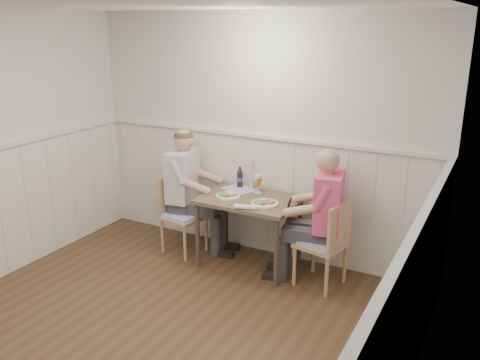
{
  "coord_description": "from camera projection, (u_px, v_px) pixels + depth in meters",
  "views": [
    {
      "loc": [
        2.36,
        -2.54,
        2.5
      ],
      "look_at": [
        0.11,
        1.64,
        1.0
      ],
      "focal_mm": 38.0,
      "sensor_mm": 36.0,
      "label": 1
    }
  ],
  "objects": [
    {
      "name": "plate_diner",
      "position": [
        227.0,
        195.0,
        5.26
      ],
      "size": [
        0.26,
        0.26,
        0.06
      ],
      "color": "white",
      "rests_on": "dining_table"
    },
    {
      "name": "wainscot",
      "position": [
        176.0,
        243.0,
        4.32
      ],
      "size": [
        4.0,
        4.49,
        1.34
      ],
      "color": "silver",
      "rests_on": "ground"
    },
    {
      "name": "diner_cream",
      "position": [
        187.0,
        199.0,
        5.68
      ],
      "size": [
        0.7,
        0.5,
        1.4
      ],
      "color": "#3F3F47",
      "rests_on": "ground"
    },
    {
      "name": "chair_right",
      "position": [
        326.0,
        241.0,
        4.86
      ],
      "size": [
        0.49,
        0.49,
        0.88
      ],
      "color": "tan",
      "rests_on": "ground"
    },
    {
      "name": "dining_table",
      "position": [
        249.0,
        207.0,
        5.25
      ],
      "size": [
        1.0,
        0.7,
        0.75
      ],
      "color": "brown",
      "rests_on": "ground"
    },
    {
      "name": "chair_left",
      "position": [
        180.0,
        212.0,
        5.64
      ],
      "size": [
        0.47,
        0.47,
        0.86
      ],
      "color": "tan",
      "rests_on": "ground"
    },
    {
      "name": "room_shell",
      "position": [
        113.0,
        169.0,
        3.5
      ],
      "size": [
        4.04,
        4.54,
        2.6
      ],
      "color": "silver",
      "rests_on": "ground"
    },
    {
      "name": "beer_bottle",
      "position": [
        240.0,
        178.0,
        5.53
      ],
      "size": [
        0.07,
        0.07,
        0.23
      ],
      "color": "black",
      "rests_on": "dining_table"
    },
    {
      "name": "ground_plane",
      "position": [
        128.0,
        356.0,
        3.95
      ],
      "size": [
        4.5,
        4.5,
        0.0
      ],
      "primitive_type": "plane",
      "color": "#482F1C"
    },
    {
      "name": "beer_glass_b",
      "position": [
        257.0,
        183.0,
        5.34
      ],
      "size": [
        0.07,
        0.07,
        0.17
      ],
      "color": "silver",
      "rests_on": "dining_table"
    },
    {
      "name": "plate_man",
      "position": [
        264.0,
        202.0,
        5.03
      ],
      "size": [
        0.27,
        0.27,
        0.07
      ],
      "color": "white",
      "rests_on": "dining_table"
    },
    {
      "name": "man_in_pink",
      "position": [
        323.0,
        227.0,
        4.92
      ],
      "size": [
        0.7,
        0.5,
        1.39
      ],
      "color": "#3F3F47",
      "rests_on": "ground"
    },
    {
      "name": "beer_glass_a",
      "position": [
        258.0,
        181.0,
        5.34
      ],
      "size": [
        0.08,
        0.08,
        0.2
      ],
      "color": "silver",
      "rests_on": "dining_table"
    },
    {
      "name": "rolled_napkin",
      "position": [
        246.0,
        207.0,
        4.9
      ],
      "size": [
        0.23,
        0.11,
        0.05
      ],
      "color": "white",
      "rests_on": "dining_table"
    },
    {
      "name": "gingham_mat",
      "position": [
        239.0,
        189.0,
        5.48
      ],
      "size": [
        0.41,
        0.37,
        0.01
      ],
      "color": "#547BC7",
      "rests_on": "dining_table"
    },
    {
      "name": "grass_vase",
      "position": [
        251.0,
        174.0,
        5.49
      ],
      "size": [
        0.04,
        0.04,
        0.34
      ],
      "color": "silver",
      "rests_on": "dining_table"
    }
  ]
}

